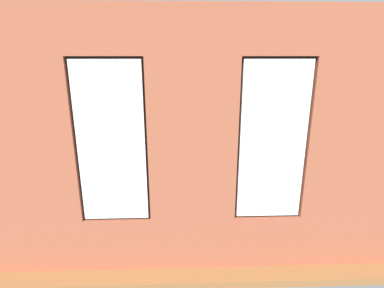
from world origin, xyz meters
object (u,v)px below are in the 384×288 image
object	(u,v)px
remote_silver	(199,172)
potted_plant_foreground_right	(102,129)
media_console	(69,176)
couch_left	(290,171)
cup_ceramic	(205,173)
potted_plant_beside_window_right	(70,217)
potted_plant_by_left_couch	(258,151)
potted_plant_between_couches	(255,202)
potted_plant_near_tv	(78,182)
couch_by_window	(169,219)
remote_gray	(179,175)
potted_plant_corner_far_left	(347,205)
tv_flatscreen	(66,149)
coffee_table	(199,175)
remote_black	(217,170)

from	to	relation	value
remote_silver	potted_plant_foreground_right	world-z (taller)	potted_plant_foreground_right
media_console	couch_left	bearing A→B (deg)	179.34
cup_ceramic	potted_plant_beside_window_right	xyz separation A→B (m)	(2.18, 1.66, -0.01)
remote_silver	potted_plant_by_left_couch	world-z (taller)	potted_plant_by_left_couch
potted_plant_between_couches	remote_silver	bearing A→B (deg)	-64.10
potted_plant_near_tv	potted_plant_foreground_right	xyz separation A→B (m)	(0.25, -2.91, 0.29)
couch_by_window	potted_plant_by_left_couch	world-z (taller)	couch_by_window
couch_by_window	couch_left	size ratio (longest dim) A/B	1.03
couch_by_window	remote_gray	distance (m)	1.57
potted_plant_corner_far_left	potted_plant_beside_window_right	xyz separation A→B (m)	(4.27, 0.00, -0.12)
potted_plant_by_left_couch	tv_flatscreen	bearing A→B (deg)	15.80
remote_gray	potted_plant_corner_far_left	distance (m)	3.12
cup_ceramic	potted_plant_beside_window_right	size ratio (longest dim) A/B	0.11
coffee_table	potted_plant_beside_window_right	bearing A→B (deg)	40.61
coffee_table	potted_plant_corner_far_left	bearing A→B (deg)	141.22
cup_ceramic	remote_black	size ratio (longest dim) A/B	0.47
media_console	potted_plant_near_tv	bearing A→B (deg)	118.30
potted_plant_between_couches	potted_plant_near_tv	bearing A→B (deg)	-16.90
remote_gray	remote_silver	xyz separation A→B (m)	(-0.43, -0.11, 0.00)
media_console	potted_plant_corner_far_left	distance (m)	5.49
couch_left	cup_ceramic	distance (m)	1.99
tv_flatscreen	couch_by_window	bearing A→B (deg)	138.59
potted_plant_corner_far_left	potted_plant_between_couches	bearing A→B (deg)	-6.02
couch_left	remote_black	size ratio (longest dim) A/B	10.44
remote_gray	tv_flatscreen	distance (m)	2.50
coffee_table	tv_flatscreen	size ratio (longest dim) A/B	1.31
coffee_table	potted_plant_by_left_couch	world-z (taller)	potted_plant_by_left_couch
remote_gray	media_console	world-z (taller)	media_console
media_console	tv_flatscreen	world-z (taller)	tv_flatscreen
potted_plant_corner_far_left	potted_plant_by_left_couch	distance (m)	3.44
cup_ceramic	potted_plant_between_couches	xyz separation A→B (m)	(-0.68, 1.51, 0.11)
remote_black	potted_plant_between_couches	xyz separation A→B (m)	(-0.39, 1.75, 0.14)
potted_plant_beside_window_right	potted_plant_near_tv	bearing A→B (deg)	-77.73
tv_flatscreen	potted_plant_near_tv	bearing A→B (deg)	118.23
couch_left	remote_gray	size ratio (longest dim) A/B	10.44
potted_plant_beside_window_right	coffee_table	bearing A→B (deg)	-139.39
media_console	tv_flatscreen	bearing A→B (deg)	-90.00
potted_plant_near_tv	potted_plant_corner_far_left	distance (m)	4.64
cup_ceramic	potted_plant_corner_far_left	size ratio (longest dim) A/B	0.09
potted_plant_near_tv	potted_plant_beside_window_right	size ratio (longest dim) A/B	1.23
couch_by_window	remote_black	world-z (taller)	couch_by_window
remote_gray	remote_silver	distance (m)	0.45
coffee_table	media_console	size ratio (longest dim) A/B	1.27
remote_black	potted_plant_foreground_right	xyz separation A→B (m)	(2.95, -2.09, 0.41)
couch_by_window	potted_plant_by_left_couch	xyz separation A→B (m)	(-2.23, -3.29, 0.04)
media_console	cup_ceramic	bearing A→B (deg)	171.36
potted_plant_beside_window_right	remote_gray	bearing A→B (deg)	-134.53
media_console	remote_black	bearing A→B (deg)	176.35
potted_plant_corner_far_left	potted_plant_near_tv	bearing A→B (deg)	-13.58
couch_by_window	potted_plant_corner_far_left	world-z (taller)	potted_plant_corner_far_left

